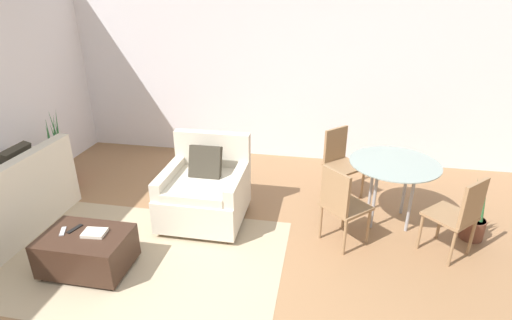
% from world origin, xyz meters
% --- Properties ---
extents(wall_back, '(12.00, 0.06, 2.75)m').
position_xyz_m(wall_back, '(0.00, 3.72, 1.38)').
color(wall_back, white).
rests_on(wall_back, ground_plane).
extents(area_rug, '(2.91, 1.90, 0.01)m').
position_xyz_m(area_rug, '(-0.79, 0.75, 0.00)').
color(area_rug, tan).
rests_on(area_rug, ground_plane).
extents(armchair, '(0.93, 0.95, 0.97)m').
position_xyz_m(armchair, '(-0.36, 1.63, 0.37)').
color(armchair, beige).
rests_on(armchair, ground_plane).
extents(ottoman, '(0.82, 0.57, 0.40)m').
position_xyz_m(ottoman, '(-1.22, 0.51, 0.22)').
color(ottoman, '#382319').
rests_on(ottoman, ground_plane).
extents(book_stack, '(0.23, 0.18, 0.03)m').
position_xyz_m(book_stack, '(-1.12, 0.54, 0.42)').
color(book_stack, beige).
rests_on(book_stack, ottoman).
extents(tv_remote_primary, '(0.10, 0.15, 0.01)m').
position_xyz_m(tv_remote_primary, '(-1.45, 0.52, 0.41)').
color(tv_remote_primary, '#B7B7BC').
rests_on(tv_remote_primary, ottoman).
extents(tv_remote_secondary, '(0.09, 0.17, 0.01)m').
position_xyz_m(tv_remote_secondary, '(-1.36, 0.58, 0.41)').
color(tv_remote_secondary, black).
rests_on(tv_remote_secondary, ottoman).
extents(potted_plant, '(0.35, 0.35, 1.08)m').
position_xyz_m(potted_plant, '(-2.66, 2.19, 0.26)').
color(potted_plant, maroon).
rests_on(potted_plant, ground_plane).
extents(dining_table, '(1.01, 1.01, 0.76)m').
position_xyz_m(dining_table, '(1.78, 1.98, 0.66)').
color(dining_table, '#8C9E99').
rests_on(dining_table, ground_plane).
extents(dining_chair_near_left, '(0.59, 0.59, 0.90)m').
position_xyz_m(dining_chair_near_left, '(1.20, 1.40, 0.52)').
color(dining_chair_near_left, '#93704C').
rests_on(dining_chair_near_left, ground_plane).
extents(dining_chair_near_right, '(0.59, 0.59, 0.90)m').
position_xyz_m(dining_chair_near_right, '(2.37, 1.40, 0.52)').
color(dining_chair_near_right, '#93704C').
rests_on(dining_chair_near_right, ground_plane).
extents(dining_chair_far_left, '(0.59, 0.59, 0.90)m').
position_xyz_m(dining_chair_far_left, '(1.20, 2.56, 0.52)').
color(dining_chair_far_left, '#93704C').
rests_on(dining_chair_far_left, ground_plane).
extents(potted_plant_small, '(0.25, 0.25, 0.73)m').
position_xyz_m(potted_plant_small, '(2.67, 1.77, 0.20)').
color(potted_plant_small, brown).
rests_on(potted_plant_small, ground_plane).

